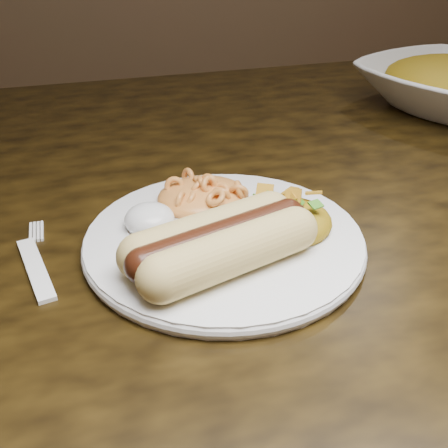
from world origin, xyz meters
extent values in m
cube|color=#302109|center=(0.00, 0.00, 0.73)|extent=(1.60, 0.90, 0.04)
cylinder|color=white|center=(-0.10, -0.15, 0.76)|extent=(0.28, 0.28, 0.01)
cylinder|color=tan|center=(-0.11, -0.21, 0.78)|extent=(0.14, 0.07, 0.04)
cylinder|color=tan|center=(-0.11, -0.18, 0.78)|extent=(0.14, 0.07, 0.04)
cylinder|color=#3B1910|center=(-0.11, -0.20, 0.79)|extent=(0.14, 0.07, 0.03)
ellipsoid|color=#EDA84A|center=(-0.10, -0.09, 0.78)|extent=(0.12, 0.11, 0.04)
ellipsoid|color=white|center=(-0.16, -0.12, 0.78)|extent=(0.05, 0.05, 0.03)
ellipsoid|color=#C7680D|center=(-0.04, -0.16, 0.77)|extent=(0.09, 0.08, 0.03)
cube|color=white|center=(-0.27, -0.14, 0.75)|extent=(0.04, 0.13, 0.00)
camera|label=1|loc=(-0.22, -0.55, 1.02)|focal=42.00mm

